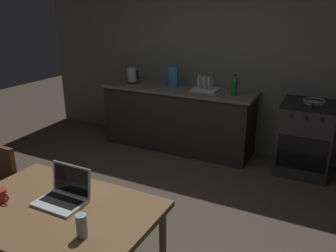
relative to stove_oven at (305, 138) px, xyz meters
The scene contains 13 objects.
ground_plane 2.43m from the stove_oven, 121.06° to the right, with size 12.00×12.00×0.00m, color #473D33.
back_wall 1.34m from the stove_oven, 159.27° to the left, with size 6.40×0.10×2.66m, color #5F615C.
kitchen_counter 1.71m from the stove_oven, behind, with size 2.16×0.64×0.88m.
stove_oven is the anchor object (origin of this frame).
dining_table 3.08m from the stove_oven, 113.75° to the right, with size 1.27×0.85×0.71m.
laptop 3.02m from the stove_oven, 114.64° to the right, with size 0.32×0.25×0.23m.
electric_kettle 2.51m from the stove_oven, behind, with size 0.18×0.15×0.23m.
bottle 1.07m from the stove_oven, behind, with size 0.08×0.08×0.27m.
frying_pan 0.47m from the stove_oven, 34.13° to the right, with size 0.24×0.41×0.05m.
coffee_mug 3.35m from the stove_oven, 119.05° to the right, with size 0.12×0.08×0.09m.
drinking_glass 3.11m from the stove_oven, 106.90° to the right, with size 0.06×0.06×0.14m.
cereal_box 1.88m from the stove_oven, behind, with size 0.13×0.05×0.28m.
dish_rack 1.40m from the stove_oven, behind, with size 0.34×0.26×0.21m.
Camera 1 is at (1.48, -2.12, 1.93)m, focal length 36.30 mm.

